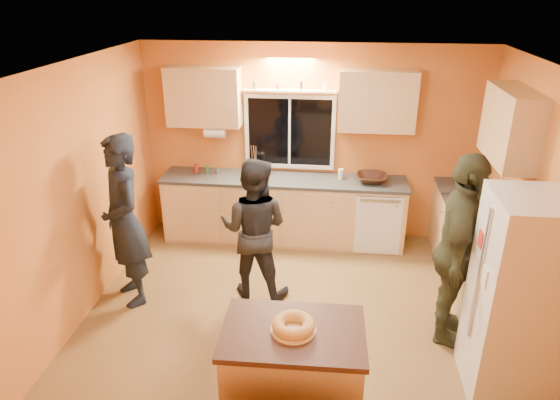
# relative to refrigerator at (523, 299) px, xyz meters

# --- Properties ---
(ground) EXTENTS (4.50, 4.50, 0.00)m
(ground) POSITION_rel_refrigerator_xyz_m (-1.89, 0.80, -0.90)
(ground) COLOR brown
(ground) RESTS_ON ground
(room_shell) EXTENTS (4.54, 4.04, 2.61)m
(room_shell) POSITION_rel_refrigerator_xyz_m (-1.77, 1.21, 0.72)
(room_shell) COLOR orange
(room_shell) RESTS_ON ground
(back_counter) EXTENTS (4.23, 0.62, 0.90)m
(back_counter) POSITION_rel_refrigerator_xyz_m (-1.88, 2.50, -0.45)
(back_counter) COLOR tan
(back_counter) RESTS_ON ground
(right_counter) EXTENTS (0.62, 1.84, 0.90)m
(right_counter) POSITION_rel_refrigerator_xyz_m (0.06, 1.30, -0.45)
(right_counter) COLOR tan
(right_counter) RESTS_ON ground
(refrigerator) EXTENTS (0.72, 0.70, 1.80)m
(refrigerator) POSITION_rel_refrigerator_xyz_m (0.00, 0.00, 0.00)
(refrigerator) COLOR silver
(refrigerator) RESTS_ON ground
(island) EXTENTS (1.04, 0.72, 0.99)m
(island) POSITION_rel_refrigerator_xyz_m (-1.82, -0.73, -0.40)
(island) COLOR tan
(island) RESTS_ON ground
(bundt_pastry) EXTENTS (0.31, 0.31, 0.09)m
(bundt_pastry) POSITION_rel_refrigerator_xyz_m (-1.82, -0.73, 0.14)
(bundt_pastry) COLOR #D4B057
(bundt_pastry) RESTS_ON island
(person_left) EXTENTS (0.79, 0.82, 1.90)m
(person_left) POSITION_rel_refrigerator_xyz_m (-3.76, 0.91, 0.05)
(person_left) COLOR black
(person_left) RESTS_ON ground
(person_center) EXTENTS (0.85, 0.70, 1.61)m
(person_center) POSITION_rel_refrigerator_xyz_m (-2.42, 1.18, -0.09)
(person_center) COLOR black
(person_center) RESTS_ON ground
(person_right) EXTENTS (0.74, 1.21, 1.93)m
(person_right) POSITION_rel_refrigerator_xyz_m (-0.39, 0.62, 0.06)
(person_right) COLOR #333723
(person_right) RESTS_ON ground
(mixing_bowl) EXTENTS (0.41, 0.41, 0.10)m
(mixing_bowl) POSITION_rel_refrigerator_xyz_m (-1.09, 2.51, 0.05)
(mixing_bowl) COLOR black
(mixing_bowl) RESTS_ON back_counter
(utensil_crock) EXTENTS (0.14, 0.14, 0.17)m
(utensil_crock) POSITION_rel_refrigerator_xyz_m (-2.63, 2.54, 0.09)
(utensil_crock) COLOR beige
(utensil_crock) RESTS_ON back_counter
(potted_plant) EXTENTS (0.31, 0.29, 0.29)m
(potted_plant) POSITION_rel_refrigerator_xyz_m (0.08, 0.90, 0.14)
(potted_plant) COLOR gray
(potted_plant) RESTS_ON right_counter
(red_box) EXTENTS (0.18, 0.15, 0.07)m
(red_box) POSITION_rel_refrigerator_xyz_m (0.01, 1.37, 0.04)
(red_box) COLOR red
(red_box) RESTS_ON right_counter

